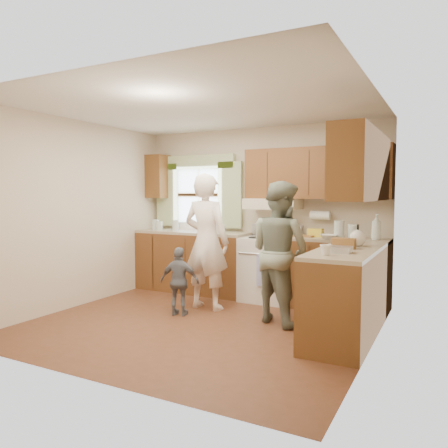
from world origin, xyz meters
The scene contains 6 objects.
room centered at (0.00, 0.00, 1.25)m, with size 3.80×3.80×3.80m.
kitchen_fixtures centered at (0.61, 1.08, 0.84)m, with size 3.80×2.25×2.15m.
stove centered at (0.30, 1.44, 0.47)m, with size 0.76×0.67×1.07m.
woman_left centered at (-0.29, 0.64, 0.89)m, with size 0.65×0.43×1.78m, color white.
woman_right centered at (0.78, 0.52, 0.83)m, with size 0.81×0.63×1.67m, color #264031.
child centered at (-0.42, 0.20, 0.43)m, with size 0.50×0.21×0.86m, color slate.
Camera 1 is at (2.57, -4.30, 1.52)m, focal length 35.00 mm.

